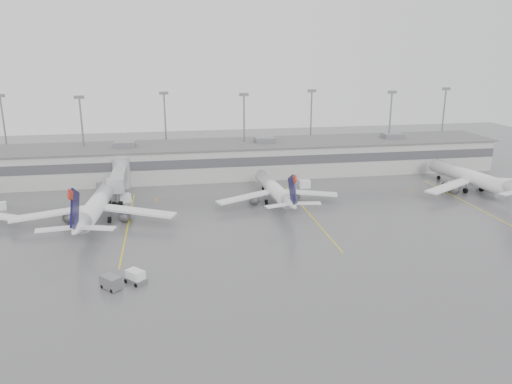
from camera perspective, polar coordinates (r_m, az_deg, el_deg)
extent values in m
plane|color=#57575A|center=(74.41, -1.98, -9.10)|extent=(260.00, 260.00, 0.00)
cube|color=#ADACA7|center=(128.01, -5.65, 3.64)|extent=(150.00, 16.00, 8.00)
cube|color=#47474C|center=(119.96, -5.36, 3.27)|extent=(150.00, 0.15, 2.20)
cube|color=#606060|center=(127.19, -5.70, 5.42)|extent=(152.00, 17.00, 0.30)
cube|color=slate|center=(139.83, 15.30, 6.22)|extent=(5.00, 4.00, 1.30)
cylinder|color=gray|center=(141.89, -26.71, 5.69)|extent=(0.44, 0.44, 20.00)
cube|color=slate|center=(140.68, -27.24, 9.77)|extent=(2.40, 0.50, 0.80)
cylinder|color=gray|center=(130.16, -19.14, 5.72)|extent=(0.44, 0.44, 20.00)
cube|color=slate|center=(128.84, -19.57, 10.18)|extent=(2.40, 0.50, 0.80)
cylinder|color=gray|center=(135.88, -10.28, 6.77)|extent=(0.44, 0.44, 20.00)
cube|color=slate|center=(134.61, -10.50, 11.05)|extent=(2.40, 0.50, 0.80)
cylinder|color=gray|center=(129.89, -1.36, 6.59)|extent=(0.44, 0.44, 20.00)
cube|color=slate|center=(128.56, -1.40, 11.08)|extent=(2.40, 0.50, 0.80)
cylinder|color=gray|center=(141.39, 6.27, 7.30)|extent=(0.44, 0.44, 20.00)
cube|color=slate|center=(140.17, 6.41, 11.42)|extent=(2.40, 0.50, 0.80)
cylinder|color=gray|center=(141.43, 14.99, 6.85)|extent=(0.44, 0.44, 20.00)
cube|color=slate|center=(140.21, 15.30, 10.96)|extent=(2.40, 0.50, 0.80)
cylinder|color=gray|center=(157.23, 20.54, 7.27)|extent=(0.44, 0.44, 20.00)
cube|color=slate|center=(156.14, 20.92, 10.96)|extent=(2.40, 0.50, 0.80)
cylinder|color=#999C9E|center=(120.55, -15.10, 2.11)|extent=(4.00, 4.00, 7.00)
cube|color=#999C9E|center=(114.07, -15.39, 1.71)|extent=(2.80, 13.00, 2.60)
cube|color=#999C9E|center=(106.85, -15.73, 0.71)|extent=(3.40, 2.40, 3.00)
cylinder|color=gray|center=(107.64, -15.61, -0.78)|extent=(0.70, 0.70, 2.80)
cube|color=black|center=(107.94, -15.57, -1.31)|extent=(2.20, 1.20, 0.70)
cube|color=yellow|center=(96.42, -14.40, -3.55)|extent=(0.25, 40.00, 0.01)
cube|color=yellow|center=(99.67, 6.08, -2.46)|extent=(0.25, 40.00, 0.01)
cube|color=yellow|center=(114.12, 23.24, -1.29)|extent=(0.25, 40.00, 0.01)
cylinder|color=white|center=(99.46, -17.59, -1.17)|extent=(5.53, 24.71, 3.34)
cone|color=white|center=(112.44, -16.12, 0.93)|extent=(3.61, 3.41, 3.34)
cone|color=white|center=(85.69, -19.70, -3.85)|extent=(3.83, 5.85, 3.34)
cube|color=white|center=(98.93, -22.34, -2.29)|extent=(14.76, 6.04, 0.39)
cube|color=white|center=(95.33, -13.37, -2.15)|extent=(14.46, 8.36, 0.39)
cube|color=#0C0834|center=(84.17, -20.00, -1.91)|extent=(0.90, 6.28, 7.29)
cube|color=#A71C0C|center=(82.02, -20.44, -0.30)|extent=(0.54, 2.27, 2.12)
cylinder|color=black|center=(109.64, -16.37, -1.02)|extent=(0.48, 1.03, 1.00)
cylinder|color=black|center=(98.79, -19.05, -3.09)|extent=(0.61, 1.27, 1.23)
cylinder|color=black|center=(97.72, -16.39, -3.06)|extent=(0.61, 1.27, 1.23)
cylinder|color=white|center=(106.37, 1.98, 0.47)|extent=(4.26, 21.34, 2.89)
cone|color=white|center=(117.52, 0.41, 2.01)|extent=(3.06, 2.88, 2.89)
cone|color=white|center=(94.51, 4.07, -1.37)|extent=(3.20, 5.00, 2.89)
cube|color=white|center=(102.50, -1.25, -0.59)|extent=(12.56, 6.96, 0.34)
cube|color=white|center=(106.09, 5.88, -0.09)|extent=(12.76, 5.52, 0.34)
cube|color=#0C0834|center=(93.26, 4.20, 0.18)|extent=(0.64, 5.43, 6.30)
cube|color=#A71C0C|center=(91.44, 4.47, 1.47)|extent=(0.42, 1.96, 1.83)
cylinder|color=black|center=(115.09, 0.81, 0.43)|extent=(0.39, 0.89, 0.87)
cylinder|color=black|center=(104.75, 1.19, -1.13)|extent=(0.50, 1.09, 1.06)
cylinder|color=black|center=(105.82, 3.30, -0.97)|extent=(0.50, 1.09, 1.06)
cylinder|color=white|center=(124.45, 23.08, 1.68)|extent=(7.04, 24.20, 3.27)
cone|color=white|center=(134.43, 19.28, 3.08)|extent=(3.71, 3.53, 3.27)
cube|color=white|center=(117.50, 21.23, 0.63)|extent=(13.91, 8.99, 0.38)
cube|color=white|center=(127.75, 26.49, 1.21)|extent=(14.44, 4.98, 0.38)
cylinder|color=black|center=(132.26, 20.15, 1.55)|extent=(0.53, 1.03, 0.98)
cylinder|color=black|center=(122.03, 22.81, 0.14)|extent=(0.67, 1.26, 1.20)
cylinder|color=black|center=(125.09, 24.38, 0.33)|extent=(0.67, 1.26, 1.20)
cube|color=white|center=(72.69, -13.61, -9.39)|extent=(2.90, 2.95, 1.91)
cube|color=slate|center=(72.94, -13.58, -9.81)|extent=(3.35, 3.41, 0.74)
cylinder|color=black|center=(73.27, -14.63, -9.83)|extent=(0.58, 0.59, 0.60)
cylinder|color=black|center=(74.20, -13.60, -9.41)|extent=(0.58, 0.59, 0.60)
cylinder|color=black|center=(71.75, -13.55, -10.33)|extent=(0.58, 0.59, 0.60)
cylinder|color=black|center=(72.70, -12.51, -9.89)|extent=(0.58, 0.59, 0.60)
cube|color=slate|center=(71.92, -16.24, -9.87)|extent=(3.18, 3.25, 1.76)
cylinder|color=black|center=(72.62, -17.16, -10.30)|extent=(0.56, 0.58, 0.58)
cylinder|color=black|center=(71.85, -15.23, -10.43)|extent=(0.56, 0.58, 0.58)
cube|color=white|center=(113.79, -27.17, -1.43)|extent=(2.48, 1.98, 1.54)
cube|color=white|center=(109.75, -14.80, -0.67)|extent=(2.95, 2.50, 1.77)
cube|color=white|center=(117.48, 5.57, 0.93)|extent=(2.58, 1.74, 1.81)
cube|color=slate|center=(119.40, -17.22, 0.50)|extent=(2.64, 3.30, 1.79)
cone|color=orange|center=(109.50, -11.39, -0.77)|extent=(0.45, 0.45, 0.71)
cone|color=orange|center=(113.94, 4.91, 0.14)|extent=(0.38, 0.38, 0.60)
cone|color=orange|center=(120.34, 17.29, 0.32)|extent=(0.37, 0.37, 0.60)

